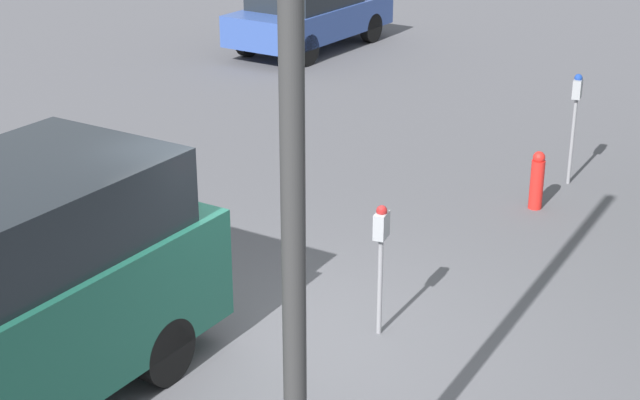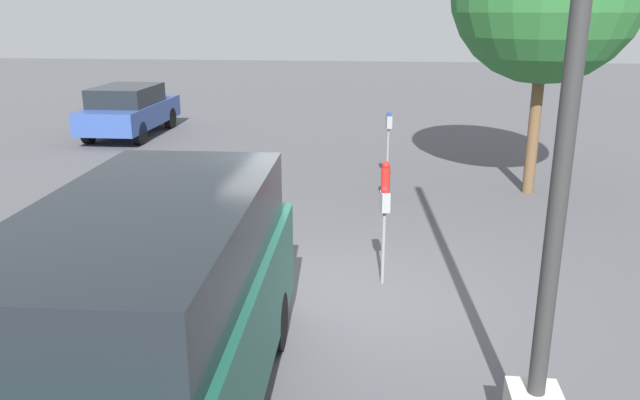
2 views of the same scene
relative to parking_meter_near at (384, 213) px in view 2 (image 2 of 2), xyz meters
name	(u,v)px [view 2 (image 2 of 2)]	position (x,y,z in m)	size (l,w,h in m)	color
ground_plane	(340,301)	(0.62, -0.54, -1.02)	(80.00, 80.00, 0.00)	#4C4C51
parking_meter_near	(384,213)	(0.00, 0.00, 0.00)	(0.22, 0.15, 1.39)	gray
parking_meter_far	(388,132)	(-5.13, 0.00, 0.14)	(0.22, 0.15, 1.58)	gray
lamp_post	(556,219)	(3.27, 1.34, 1.07)	(0.44, 0.44, 6.63)	beige
parked_van	(150,313)	(3.36, -1.96, 0.11)	(4.89, 2.13, 2.12)	#195142
car_distant	(130,109)	(-9.82, -7.73, -0.23)	(4.20, 1.77, 1.51)	#2D478C
fire_hydrant	(386,181)	(-4.01, -0.02, -0.63)	(0.18, 0.18, 0.79)	red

